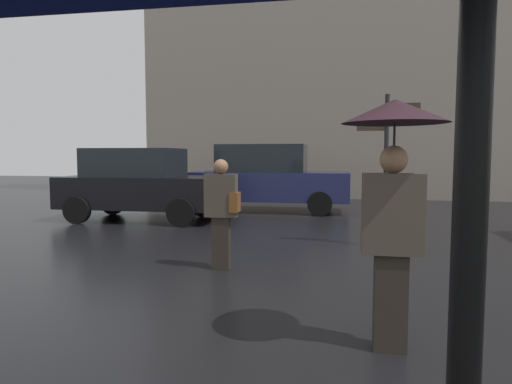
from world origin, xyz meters
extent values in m
cylinder|color=black|center=(-0.19, -0.92, 1.24)|extent=(0.09, 0.09, 2.48)
cube|color=#2A241E|center=(-0.11, 1.58, 0.41)|extent=(0.27, 0.17, 0.83)
cube|color=#473D33|center=(-0.11, 1.58, 1.16)|extent=(0.49, 0.22, 0.67)
sphere|color=#936B4C|center=(-0.11, 1.58, 1.61)|extent=(0.23, 0.23, 0.23)
cylinder|color=black|center=(-0.11, 1.58, 1.76)|extent=(0.02, 0.02, 0.30)
cone|color=black|center=(-0.11, 1.58, 2.00)|extent=(0.86, 0.86, 0.19)
cube|color=#2A241E|center=(-2.20, 3.98, 0.38)|extent=(0.25, 0.16, 0.76)
cube|color=#473D33|center=(-2.20, 3.98, 1.07)|extent=(0.45, 0.20, 0.62)
sphere|color=#936B4C|center=(-2.20, 3.98, 1.49)|extent=(0.21, 0.21, 0.21)
cube|color=brown|center=(-2.00, 3.98, 0.98)|extent=(0.12, 0.24, 0.28)
cube|color=#1E234C|center=(-2.53, 10.90, 0.75)|extent=(4.60, 1.79, 0.83)
cube|color=black|center=(-2.76, 10.90, 1.56)|extent=(2.53, 1.65, 0.80)
cylinder|color=black|center=(-1.04, 11.80, 0.33)|extent=(0.67, 0.18, 0.67)
cylinder|color=black|center=(-1.04, 10.01, 0.33)|extent=(0.67, 0.18, 0.67)
cylinder|color=black|center=(-4.02, 11.80, 0.33)|extent=(0.67, 0.18, 0.67)
cylinder|color=black|center=(-4.02, 10.01, 0.33)|extent=(0.67, 0.18, 0.67)
cube|color=black|center=(-5.42, 8.43, 0.72)|extent=(4.04, 1.76, 0.78)
cube|color=black|center=(-5.62, 8.43, 1.47)|extent=(2.22, 1.62, 0.70)
cylinder|color=black|center=(-4.11, 9.31, 0.33)|extent=(0.66, 0.18, 0.66)
cylinder|color=black|center=(-4.11, 7.55, 0.33)|extent=(0.66, 0.18, 0.66)
cylinder|color=black|center=(-6.73, 9.31, 0.33)|extent=(0.66, 0.18, 0.66)
cylinder|color=black|center=(-6.73, 7.55, 0.33)|extent=(0.66, 0.18, 0.66)
cylinder|color=black|center=(0.28, 6.08, 1.36)|extent=(0.08, 0.08, 2.72)
cube|color=#33281E|center=(0.56, 6.08, 2.47)|extent=(0.56, 0.04, 0.18)
cube|color=#33281E|center=(0.02, 6.08, 2.17)|extent=(0.52, 0.04, 0.18)
camera|label=1|loc=(-0.55, -2.26, 1.65)|focal=31.65mm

